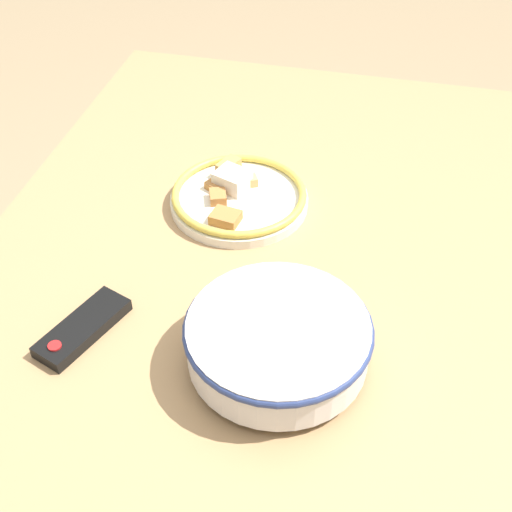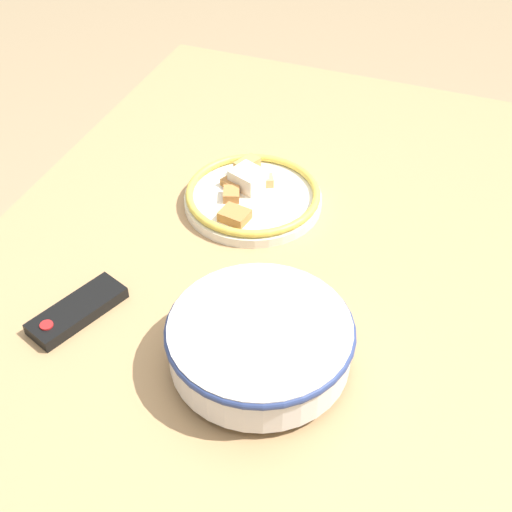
% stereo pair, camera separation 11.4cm
% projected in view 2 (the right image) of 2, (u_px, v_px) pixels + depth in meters
% --- Properties ---
extents(ground_plane, '(8.00, 8.00, 0.00)m').
position_uv_depth(ground_plane, '(263.00, 475.00, 1.73)').
color(ground_plane, '#9E8460').
extents(dining_table, '(1.28, 0.94, 0.75)m').
position_uv_depth(dining_table, '(265.00, 277.00, 1.29)').
color(dining_table, tan).
rests_on(dining_table, ground_plane).
extents(noodle_bowl, '(0.27, 0.27, 0.08)m').
position_uv_depth(noodle_bowl, '(260.00, 342.00, 1.00)').
color(noodle_bowl, silver).
rests_on(noodle_bowl, dining_table).
extents(food_plate, '(0.25, 0.25, 0.05)m').
position_uv_depth(food_plate, '(252.00, 196.00, 1.30)').
color(food_plate, silver).
rests_on(food_plate, dining_table).
extents(tv_remote, '(0.17, 0.11, 0.02)m').
position_uv_depth(tv_remote, '(77.00, 311.00, 1.09)').
color(tv_remote, black).
rests_on(tv_remote, dining_table).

